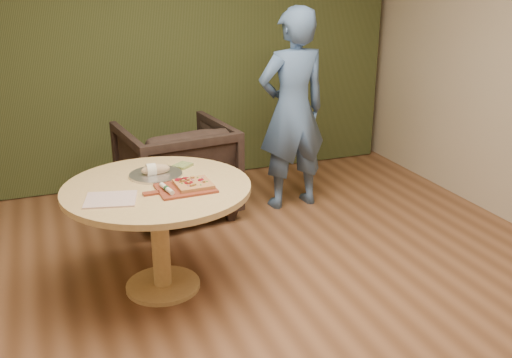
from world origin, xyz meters
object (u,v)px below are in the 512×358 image
Objects in this scene: pizza_paddle at (184,189)px; person_standing at (292,110)px; armchair at (176,165)px; serving_tray at (156,175)px; flatbread_pizza at (193,184)px; pedestal_table at (158,205)px; cutlery_roll at (167,189)px; bread_roll at (154,170)px.

person_standing reaches higher than pizza_paddle.
pizza_paddle is 0.49× the size of armchair.
serving_tray is at bearing 63.09° from armchair.
serving_tray is at bearing 119.22° from flatbread_pizza.
cutlery_roll is at bearing -78.90° from pedestal_table.
cutlery_roll is 0.34m from serving_tray.
armchair reaches higher than pizza_paddle.
pizza_paddle is at bearing -43.90° from pedestal_table.
pedestal_table is at bearing 90.57° from cutlery_roll.
pizza_paddle is at bearing 39.15° from person_standing.
cutlery_roll is 0.56× the size of serving_tray.
serving_tray is 1.64m from person_standing.
pizza_paddle is at bearing -1.08° from cutlery_roll.
cutlery_roll is at bearing -170.31° from flatbread_pizza.
pizza_paddle is 0.07m from flatbread_pizza.
pedestal_table is 0.25m from pizza_paddle.
armchair is (0.38, 1.03, -0.34)m from bread_roll.
flatbread_pizza is 1.14× the size of cutlery_roll.
cutlery_roll reaches higher than pedestal_table.
serving_tray is 0.20× the size of person_standing.
pedestal_table is 0.68× the size of person_standing.
pizza_paddle is (0.14, -0.14, 0.15)m from pedestal_table.
armchair is at bearing 77.18° from pizza_paddle.
cutlery_roll is 0.22× the size of armchair.
flatbread_pizza reaches higher than pizza_paddle.
bread_roll is at bearing 180.00° from serving_tray.
bread_roll is (0.02, 0.18, 0.18)m from pedestal_table.
pedestal_table is 1.33× the size of armchair.
pizza_paddle is 1.26× the size of serving_tray.
bread_roll is at bearing 120.45° from flatbread_pizza.
armchair is at bearing 71.59° from pedestal_table.
serving_tray is 1.84× the size of bread_roll.
cutlery_roll reaches higher than serving_tray.
flatbread_pizza is 0.36m from serving_tray.
flatbread_pizza is at bearing -0.84° from cutlery_roll.
serving_tray reaches higher than pizza_paddle.
pizza_paddle reaches higher than pedestal_table.
person_standing is (1.40, 1.20, 0.11)m from cutlery_roll.
serving_tray is at bearing 28.15° from person_standing.
pizza_paddle is at bearing -169.87° from flatbread_pizza.
flatbread_pizza is at bearing -31.55° from pedestal_table.
pedestal_table is 2.69× the size of pizza_paddle.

